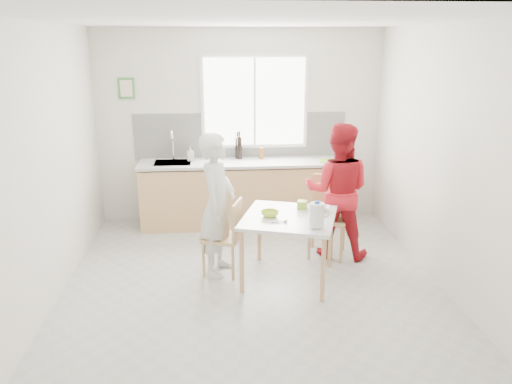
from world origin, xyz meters
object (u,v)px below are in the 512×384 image
at_px(wine_bottle_b, 238,148).
at_px(bowl_green, 270,214).
at_px(chair_left, 228,234).
at_px(dining_table, 289,223).
at_px(person_red, 338,191).
at_px(bowl_white, 320,209).
at_px(chair_far, 328,212).
at_px(person_white, 218,205).
at_px(wine_bottle_a, 240,148).
at_px(milk_jug, 317,215).

bearing_deg(wine_bottle_b, bowl_green, -82.90).
height_order(chair_left, bowl_green, chair_left).
bearing_deg(wine_bottle_b, dining_table, -77.15).
height_order(dining_table, person_red, person_red).
bearing_deg(bowl_white, bowl_green, -166.75).
xyz_separation_m(bowl_green, wine_bottle_b, (-0.24, 1.96, 0.31)).
bearing_deg(chair_left, chair_far, 128.47).
distance_m(person_white, wine_bottle_b, 1.78).
xyz_separation_m(chair_left, wine_bottle_a, (0.23, 1.71, 0.61)).
height_order(milk_jug, wine_bottle_a, wine_bottle_a).
distance_m(dining_table, chair_left, 0.71).
xyz_separation_m(chair_left, bowl_white, (1.01, -0.06, 0.29)).
relative_size(person_red, wine_bottle_a, 5.07).
distance_m(chair_far, wine_bottle_a, 1.69).
distance_m(bowl_green, wine_bottle_a, 1.94).
bearing_deg(person_red, wine_bottle_a, -32.52).
bearing_deg(bowl_white, wine_bottle_b, 113.99).
relative_size(person_red, wine_bottle_b, 5.41).
bearing_deg(chair_far, person_white, -144.28).
relative_size(dining_table, person_white, 0.75).
distance_m(person_white, person_red, 1.47).
height_order(bowl_white, wine_bottle_a, wine_bottle_a).
bearing_deg(bowl_white, chair_left, 176.51).
relative_size(bowl_green, milk_jug, 0.72).
bearing_deg(chair_left, person_red, 124.28).
xyz_separation_m(dining_table, person_white, (-0.76, 0.24, 0.14)).
bearing_deg(milk_jug, person_red, 83.03).
xyz_separation_m(bowl_green, wine_bottle_a, (-0.22, 1.90, 0.32)).
bearing_deg(bowl_green, milk_jug, -41.31).
relative_size(person_red, bowl_white, 7.86).
relative_size(chair_left, bowl_white, 4.11).
relative_size(dining_table, chair_left, 1.40).
bearing_deg(wine_bottle_a, chair_far, -50.79).
bearing_deg(chair_left, milk_jug, 74.56).
bearing_deg(chair_left, bowl_white, 104.23).
bearing_deg(person_white, person_red, -58.10).
bearing_deg(chair_left, dining_table, 90.00).
bearing_deg(bowl_white, person_red, 56.10).
height_order(bowl_green, wine_bottle_b, wine_bottle_b).
height_order(person_red, bowl_green, person_red).
height_order(dining_table, chair_left, chair_left).
bearing_deg(person_red, dining_table, 59.74).
distance_m(chair_far, person_white, 1.43).
relative_size(bowl_green, wine_bottle_b, 0.63).
relative_size(bowl_white, milk_jug, 0.79).
xyz_separation_m(chair_far, person_red, (0.08, -0.08, 0.28)).
bearing_deg(milk_jug, wine_bottle_a, 123.64).
bearing_deg(bowl_green, chair_left, 156.40).
bearing_deg(wine_bottle_b, person_white, -100.08).
bearing_deg(person_red, milk_jug, 83.03).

